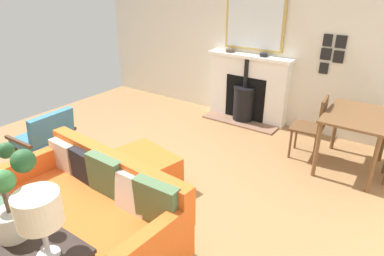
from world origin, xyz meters
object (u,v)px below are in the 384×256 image
armchair_accent (46,135)px  console_table (3,229)px  ottoman (143,167)px  mantel_bowl_near (230,50)px  table_lamp_far_end (39,211)px  dining_chair_near_fireplace (314,123)px  mantel_bowl_far (264,55)px  sofa (95,206)px  fireplace (247,92)px  potted_plant (2,193)px  dining_table (357,123)px

armchair_accent → console_table: (1.33, 1.55, 0.20)m
ottoman → mantel_bowl_near: bearing=-173.3°
table_lamp_far_end → dining_chair_near_fireplace: (-3.52, 0.61, -0.55)m
mantel_bowl_near → mantel_bowl_far: bearing=90.0°
mantel_bowl_far → console_table: 4.29m
mantel_bowl_far → sofa: size_ratio=0.07×
ottoman → table_lamp_far_end: 2.07m
fireplace → potted_plant: 4.33m
fireplace → dining_table: size_ratio=1.46×
console_table → table_lamp_far_end: bearing=90.0°
ottoman → armchair_accent: (0.37, -1.31, 0.20)m
mantel_bowl_near → armchair_accent: 3.17m
mantel_bowl_far → armchair_accent: (2.92, -1.63, -0.72)m
ottoman → potted_plant: bearing=15.3°
mantel_bowl_near → dining_chair_near_fireplace: size_ratio=0.17×
armchair_accent → potted_plant: (1.37, 1.79, 0.63)m
fireplace → potted_plant: (4.27, 0.40, 0.57)m
mantel_bowl_near → sofa: bearing=9.0°
mantel_bowl_far → mantel_bowl_near: bearing=-90.0°
sofa → console_table: 0.84m
ottoman → fireplace: bearing=178.4°
console_table → mantel_bowl_far: bearing=179.0°
mantel_bowl_far → armchair_accent: size_ratio=0.17×
mantel_bowl_far → dining_chair_near_fireplace: mantel_bowl_far is taller
ottoman → dining_table: size_ratio=0.88×
ottoman → dining_chair_near_fireplace: 2.32m
mantel_bowl_near → mantel_bowl_far: 0.61m
armchair_accent → dining_chair_near_fireplace: dining_chair_near_fireplace is taller
fireplace → dining_chair_near_fireplace: (0.72, 1.36, 0.02)m
mantel_bowl_far → ottoman: (2.54, -0.31, -0.92)m
potted_plant → dining_table: potted_plant is taller
armchair_accent → console_table: armchair_accent is taller
ottoman → console_table: (1.71, 0.24, 0.40)m
sofa → console_table: size_ratio=1.23×
armchair_accent → dining_table: armchair_accent is taller
sofa → ottoman: (-0.92, -0.25, -0.12)m
fireplace → dining_table: 2.00m
mantel_bowl_near → dining_chair_near_fireplace: bearing=67.0°
fireplace → potted_plant: bearing=5.4°
mantel_bowl_near → dining_table: bearing=71.6°
fireplace → armchair_accent: (2.91, -1.39, -0.06)m
console_table → dining_table: size_ratio=1.57×
mantel_bowl_near → dining_chair_near_fireplace: (0.73, 1.73, -0.64)m
console_table → armchair_accent: bearing=-130.7°
dining_table → console_table: bearing=-25.7°
sofa → console_table: bearing=-0.8°
mantel_bowl_far → ottoman: size_ratio=0.15×
mantel_bowl_far → ottoman: mantel_bowl_far is taller
mantel_bowl_near → table_lamp_far_end: (4.25, 1.12, -0.09)m
fireplace → sofa: bearing=2.9°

